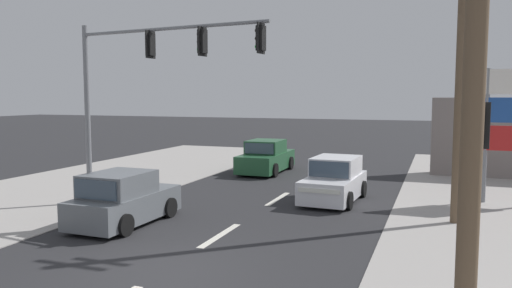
% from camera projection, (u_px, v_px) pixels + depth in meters
% --- Properties ---
extents(ground_plane, '(140.00, 140.00, 0.00)m').
position_uv_depth(ground_plane, '(161.00, 273.00, 10.37)').
color(ground_plane, '#28282B').
extents(lane_dash_mid, '(0.20, 2.40, 0.01)m').
position_uv_depth(lane_dash_mid, '(220.00, 235.00, 13.17)').
color(lane_dash_mid, silver).
rests_on(lane_dash_mid, ground).
extents(lane_dash_far, '(0.20, 2.40, 0.01)m').
position_uv_depth(lane_dash_far, '(278.00, 199.00, 17.84)').
color(lane_dash_far, silver).
rests_on(lane_dash_far, ground).
extents(kerb_left_verge, '(8.00, 40.00, 0.02)m').
position_uv_depth(kerb_left_verge, '(5.00, 203.00, 17.03)').
color(kerb_left_verge, '#A39E99').
rests_on(kerb_left_verge, ground).
extents(utility_pole_midground_right, '(1.80, 0.26, 10.88)m').
position_uv_depth(utility_pole_midground_right, '(462.00, 23.00, 13.88)').
color(utility_pole_midground_right, brown).
rests_on(utility_pole_midground_right, ground).
extents(traffic_signal_mast, '(6.85, 1.06, 6.00)m').
position_uv_depth(traffic_signal_mast, '(142.00, 74.00, 15.63)').
color(traffic_signal_mast, slate).
rests_on(traffic_signal_mast, ground).
extents(pedestal_signal_right_kerb, '(0.44, 0.31, 3.56)m').
position_uv_depth(pedestal_signal_right_kerb, '(475.00, 165.00, 9.07)').
color(pedestal_signal_right_kerb, slate).
rests_on(pedestal_signal_right_kerb, ground).
extents(sedan_oncoming_mid, '(1.91, 4.25, 1.56)m').
position_uv_depth(sedan_oncoming_mid, '(266.00, 158.00, 24.05)').
color(sedan_oncoming_mid, '#235633').
rests_on(sedan_oncoming_mid, ground).
extents(hatchback_kerbside_parked, '(1.94, 3.72, 1.53)m').
position_uv_depth(hatchback_kerbside_parked, '(334.00, 181.00, 17.47)').
color(hatchback_kerbside_parked, silver).
rests_on(hatchback_kerbside_parked, ground).
extents(hatchback_receding_far, '(1.84, 3.67, 1.53)m').
position_uv_depth(hatchback_receding_far, '(123.00, 200.00, 14.25)').
color(hatchback_receding_far, slate).
rests_on(hatchback_receding_far, ground).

